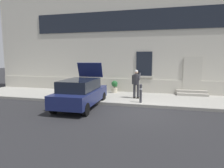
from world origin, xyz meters
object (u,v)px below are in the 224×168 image
(person_on_phone, at_px, (136,82))
(hatchback_car_navy, at_px, (81,93))
(planter_cream, at_px, (115,86))
(bollard_near_person, at_px, (141,93))
(bollard_far_left, at_px, (79,90))
(planter_terracotta, at_px, (83,85))

(person_on_phone, bearing_deg, hatchback_car_navy, -125.68)
(planter_cream, bearing_deg, person_on_phone, -43.08)
(hatchback_car_navy, relative_size, bollard_near_person, 3.92)
(bollard_near_person, distance_m, bollard_far_left, 3.66)
(hatchback_car_navy, distance_m, bollard_far_left, 1.41)
(bollard_near_person, relative_size, bollard_far_left, 1.00)
(bollard_far_left, relative_size, planter_cream, 1.22)
(bollard_far_left, bearing_deg, person_on_phone, 17.84)
(hatchback_car_navy, relative_size, planter_cream, 4.76)
(bollard_far_left, bearing_deg, planter_cream, 60.22)
(hatchback_car_navy, distance_m, person_on_phone, 3.51)
(planter_cream, bearing_deg, bollard_far_left, -119.78)
(bollard_far_left, xyz_separation_m, person_on_phone, (3.27, 1.05, 0.44))
(bollard_near_person, height_order, bollard_far_left, same)
(planter_terracotta, height_order, planter_cream, same)
(bollard_far_left, distance_m, person_on_phone, 3.46)
(bollard_near_person, xyz_separation_m, planter_cream, (-2.13, 2.68, -0.11))
(planter_cream, bearing_deg, bollard_near_person, -51.56)
(bollard_near_person, relative_size, planter_cream, 1.22)
(hatchback_car_navy, xyz_separation_m, planter_cream, (0.89, 3.93, -0.19))
(bollard_near_person, height_order, planter_terracotta, bollard_near_person)
(bollard_far_left, bearing_deg, bollard_near_person, 0.00)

